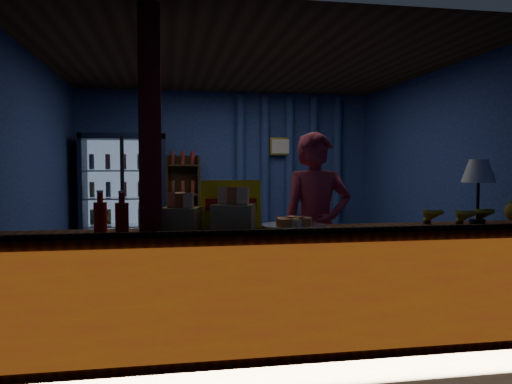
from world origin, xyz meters
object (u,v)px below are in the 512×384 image
(pastry_tray, at_px, (294,225))
(table_lamp, at_px, (479,174))
(shopkeeper, at_px, (316,229))
(green_chair, at_px, (362,246))

(pastry_tray, relative_size, table_lamp, 0.95)
(pastry_tray, bearing_deg, shopkeeper, 56.82)
(shopkeeper, distance_m, green_chair, 3.08)
(shopkeeper, relative_size, pastry_tray, 3.38)
(green_chair, distance_m, pastry_tray, 3.72)
(shopkeeper, xyz_separation_m, pastry_tray, (-0.35, -0.53, 0.11))
(shopkeeper, height_order, green_chair, shopkeeper)
(shopkeeper, height_order, table_lamp, shopkeeper)
(shopkeeper, distance_m, pastry_tray, 0.64)
(green_chair, distance_m, table_lamp, 3.35)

